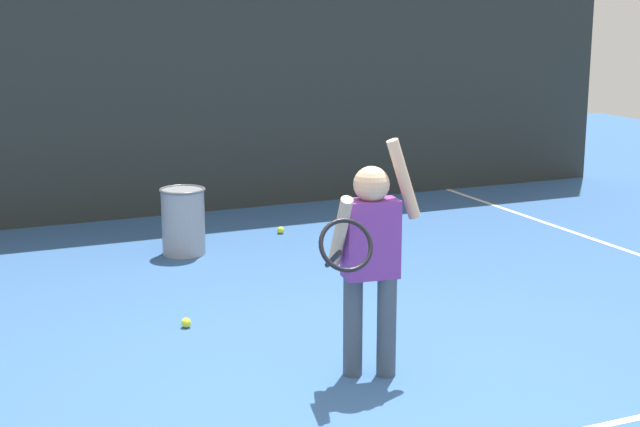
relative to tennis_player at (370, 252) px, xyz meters
The scene contains 9 objects.
ground_plane 0.78m from the tennis_player, 128.89° to the right, with size 20.00×20.00×0.00m, color #335B93.
back_fence_windscreen 4.61m from the tennis_player, 92.16° to the left, with size 10.66×0.08×3.08m, color #282D2B.
fence_post_2 4.69m from the tennis_player, 92.13° to the left, with size 0.09×0.09×3.23m, color slate.
fence_post_3 5.27m from the tennis_player, 62.25° to the left, with size 0.09×0.09×3.23m, color slate.
fence_post_4 6.86m from the tennis_player, 42.54° to the left, with size 0.09×0.09×3.23m, color slate.
tennis_player is the anchor object (origin of this frame).
ball_hopper 3.04m from the tennis_player, 94.42° to the left, with size 0.38×0.38×0.56m.
tennis_ball_0 3.48m from the tennis_player, 77.01° to the left, with size 0.07×0.07×0.07m, color #CCE033.
tennis_ball_3 1.57m from the tennis_player, 120.98° to the left, with size 0.07×0.07×0.07m, color #CCE033.
Camera 1 is at (-2.09, -4.25, 2.08)m, focal length 52.76 mm.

